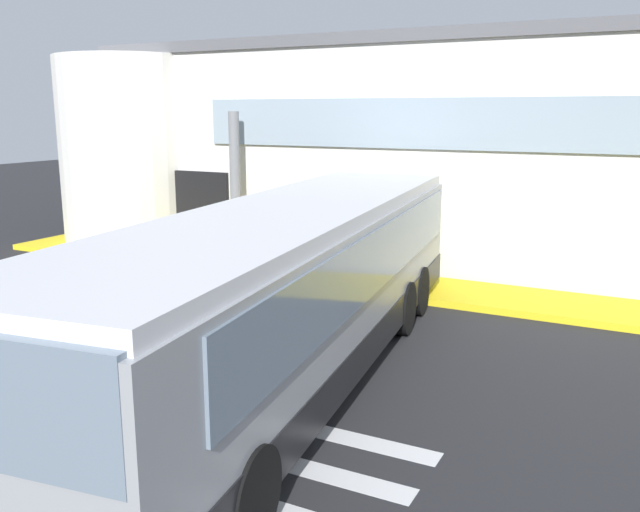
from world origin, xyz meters
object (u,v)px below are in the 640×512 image
object	(u,v)px
passenger_near_column	(244,231)
passenger_at_curb_edge	(331,239)
passenger_by_doorway	(289,230)
safety_bollard_yellow	(272,269)
bus_main_foreground	(291,295)
entry_support_column	(235,186)

from	to	relation	value
passenger_near_column	passenger_at_curb_edge	xyz separation A→B (m)	(2.44, 0.08, 0.00)
passenger_by_doorway	safety_bollard_yellow	world-z (taller)	passenger_by_doorway
bus_main_foreground	safety_bollard_yellow	bearing A→B (deg)	124.45
passenger_near_column	passenger_at_curb_edge	distance (m)	2.44
bus_main_foreground	safety_bollard_yellow	world-z (taller)	bus_main_foreground
bus_main_foreground	passenger_at_curb_edge	world-z (taller)	bus_main_foreground
passenger_near_column	safety_bollard_yellow	distance (m)	1.83
passenger_near_column	passenger_by_doorway	bearing A→B (deg)	28.12
passenger_at_curb_edge	safety_bollard_yellow	xyz separation A→B (m)	(-1.04, -1.07, -0.63)
passenger_at_curb_edge	safety_bollard_yellow	distance (m)	1.62
entry_support_column	passenger_at_curb_edge	bearing A→B (deg)	-12.76
passenger_by_doorway	safety_bollard_yellow	xyz separation A→B (m)	(0.38, -1.53, -0.66)
bus_main_foreground	passenger_at_curb_edge	bearing A→B (deg)	110.34
entry_support_column	passenger_near_column	distance (m)	1.54
entry_support_column	safety_bollard_yellow	size ratio (longest dim) A/B	4.37
entry_support_column	safety_bollard_yellow	world-z (taller)	entry_support_column
bus_main_foreground	passenger_at_curb_edge	size ratio (longest dim) A/B	7.19
passenger_at_curb_edge	safety_bollard_yellow	bearing A→B (deg)	-134.23
entry_support_column	passenger_by_doorway	distance (m)	2.09
entry_support_column	passenger_by_doorway	size ratio (longest dim) A/B	2.35
entry_support_column	bus_main_foreground	world-z (taller)	entry_support_column
passenger_by_doorway	bus_main_foreground	bearing A→B (deg)	-60.05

